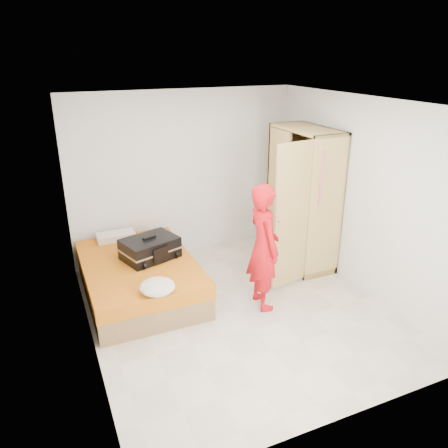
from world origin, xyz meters
name	(u,v)px	position (x,y,z in m)	size (l,w,h in m)	color
room	(239,216)	(0.00, 0.00, 1.30)	(4.00, 4.02, 2.60)	beige
bed	(140,277)	(-1.05, 0.90, 0.25)	(1.42, 2.02, 0.50)	#9C6D47
wardrobe	(302,203)	(1.45, 0.85, 1.00)	(1.16, 1.29, 2.10)	#DFBD6C
person	(263,247)	(0.35, 0.01, 0.82)	(0.60, 0.39, 1.65)	red
suitcase	(150,248)	(-0.87, 0.94, 0.64)	(0.84, 0.71, 0.31)	black
round_cushion	(157,287)	(-1.03, 0.00, 0.58)	(0.41, 0.41, 0.16)	white
pillow	(116,236)	(-1.18, 1.75, 0.55)	(0.55, 0.28, 0.10)	white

